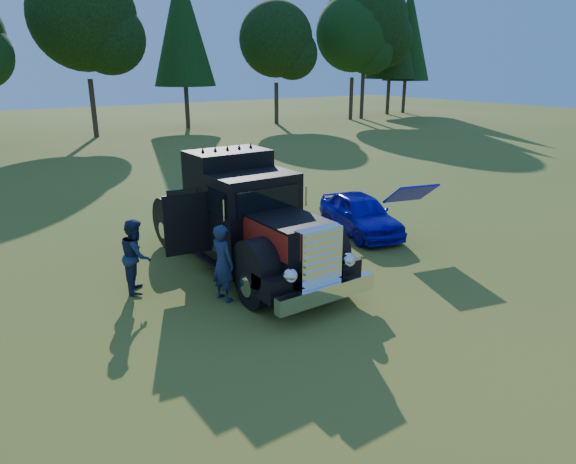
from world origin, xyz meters
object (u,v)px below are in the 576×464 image
Objects in this scene: hotrod_coupe at (361,213)px; diamond_t_truck at (246,222)px; spectator_far at (136,255)px; spectator_near at (223,263)px.

diamond_t_truck is at bearing -172.81° from hotrod_coupe.
diamond_t_truck is 4.07× the size of spectator_far.
diamond_t_truck reaches higher than hotrod_coupe.
spectator_far is at bearing 29.10° from spectator_near.
diamond_t_truck reaches higher than spectator_far.
diamond_t_truck is 1.69× the size of hotrod_coupe.
diamond_t_truck is at bearing -58.26° from spectator_near.
spectator_near is (-1.39, -1.35, -0.38)m from diamond_t_truck.
hotrod_coupe is 6.21m from spectator_near.
spectator_near is at bearing -115.79° from spectator_far.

